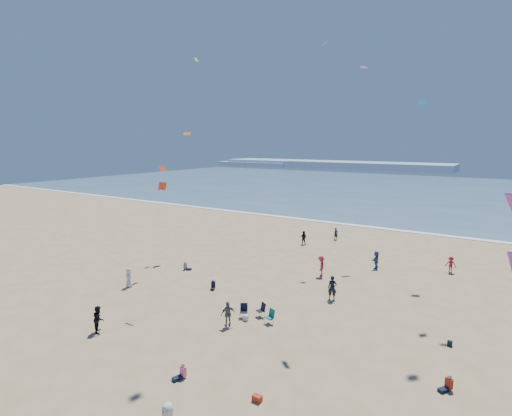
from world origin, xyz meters
The scene contains 13 objects.
ground centered at (0.00, 0.00, 0.00)m, with size 220.00×220.00×0.00m, color tan.
ocean centered at (0.00, 95.00, 0.03)m, with size 220.00×100.00×0.06m, color #476B84.
surf_line centered at (0.00, 45.00, 0.04)m, with size 220.00×1.20×0.08m, color white.
headland_far centered at (-60.00, 170.00, 1.60)m, with size 110.00×20.00×3.20m, color #7A8EA8.
headland_near centered at (-100.00, 165.00, 1.00)m, with size 40.00×14.00×2.00m, color #7A8EA8.
standing_flyers centered at (4.14, 12.54, 0.88)m, with size 33.12×44.84×1.93m.
seated_group centered at (0.59, 6.21, 0.42)m, with size 25.48×24.31×0.84m.
chair_cluster centered at (0.80, 10.07, 0.50)m, with size 2.79×1.62×1.00m.
white_tote centered at (0.21, 9.43, 0.20)m, with size 0.35×0.20×0.40m, color silver.
black_backpack centered at (1.53, 10.73, 0.19)m, with size 0.30×0.22×0.38m, color black.
cooler centered at (5.67, 2.44, 0.15)m, with size 0.45×0.30×0.30m, color #AF2F19.
navy_bag centered at (12.76, 13.37, 0.17)m, with size 0.28×0.18×0.34m, color black.
kites_aloft centered at (10.53, 13.39, 14.13)m, with size 38.98×35.05×29.56m.
Camera 1 is at (15.20, -12.31, 12.42)m, focal length 28.00 mm.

